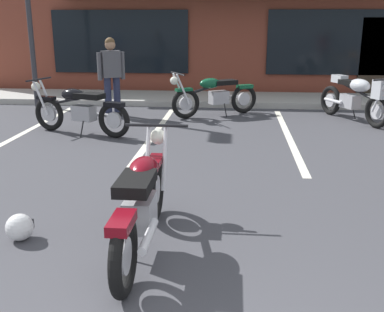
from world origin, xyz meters
The scene contains 10 objects.
ground_plane centered at (0.00, 3.46, 0.00)m, with size 80.00×80.00×0.00m, color #3D3D42.
sidewalk_kerb centered at (0.00, 10.64, 0.07)m, with size 22.00×1.80×0.14m, color #A8A59E.
brick_storefront_building centered at (0.00, 14.74, 1.77)m, with size 14.85×6.89×3.54m.
painted_stall_lines centered at (0.00, 7.04, 0.00)m, with size 12.33×4.80×0.01m.
motorcycle_foreground_classic centered at (-0.56, 2.51, 0.46)m, with size 0.66×2.11×0.98m.
motorcycle_black_cruiser centered at (-0.20, 8.77, 0.46)m, with size 1.88×1.33×0.98m.
motorcycle_silver_naked centered at (-2.58, 6.84, 0.46)m, with size 2.04×0.98×0.98m.
motorcycle_blue_standard centered at (2.72, 8.39, 0.53)m, with size 1.20×1.95×0.98m.
person_by_back_row centered at (-2.41, 8.57, 0.95)m, with size 0.57×0.41×1.68m.
helmet_on_pavement centered at (-1.76, 2.57, 0.13)m, with size 0.26×0.26×0.26m.
Camera 1 is at (0.23, -1.29, 2.01)m, focal length 43.48 mm.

